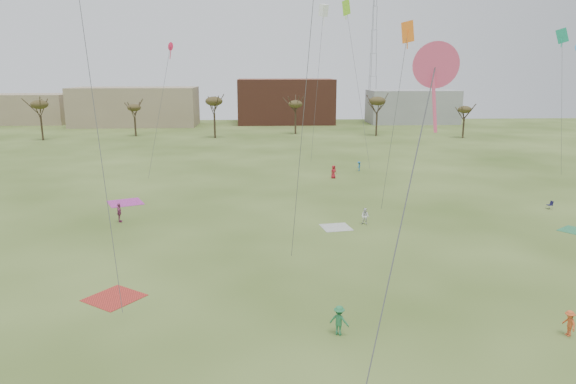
{
  "coord_description": "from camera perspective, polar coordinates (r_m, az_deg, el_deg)",
  "views": [
    {
      "loc": [
        -2.04,
        -27.03,
        14.67
      ],
      "look_at": [
        0.0,
        12.0,
        5.5
      ],
      "focal_mm": 32.76,
      "sensor_mm": 36.0,
      "label": 1
    }
  ],
  "objects": [
    {
      "name": "blanket_olive",
      "position": [
        55.76,
        28.79,
        -3.73
      ],
      "size": [
        3.58,
        3.58,
        0.03
      ],
      "primitive_type": "cube",
      "rotation": [
        0.0,
        0.0,
        0.64
      ],
      "color": "#2E7F4F",
      "rests_on": "ground"
    },
    {
      "name": "building_tan_west",
      "position": [
        162.13,
        -26.11,
        8.1
      ],
      "size": [
        20.0,
        12.0,
        8.0
      ],
      "primitive_type": "cube",
      "color": "#937F60",
      "rests_on": "ground"
    },
    {
      "name": "spectator_mid_d",
      "position": [
        54.04,
        -17.84,
        -2.16
      ],
      "size": [
        0.71,
        1.18,
        1.88
      ],
      "primitive_type": "imported",
      "rotation": [
        0.0,
        0.0,
        1.81
      ],
      "color": "#99406C",
      "rests_on": "ground"
    },
    {
      "name": "flyer_far_c",
      "position": [
        78.27,
        7.71,
        2.81
      ],
      "size": [
        0.89,
        1.05,
        1.41
      ],
      "primitive_type": "imported",
      "rotation": [
        0.0,
        0.0,
        4.23
      ],
      "color": "#22689D",
      "rests_on": "ground"
    },
    {
      "name": "spectator_mid_e",
      "position": [
        51.27,
        8.37,
        -2.63
      ],
      "size": [
        0.98,
        0.92,
        1.61
      ],
      "primitive_type": "imported",
      "rotation": [
        0.0,
        0.0,
        5.75
      ],
      "color": "white",
      "rests_on": "ground"
    },
    {
      "name": "tree_line",
      "position": [
        106.42,
        -3.46,
        9.09
      ],
      "size": [
        117.44,
        49.32,
        8.91
      ],
      "color": "#3A2B1E",
      "rests_on": "ground"
    },
    {
      "name": "flyer_near_center",
      "position": [
        30.58,
        5.57,
        -13.69
      ],
      "size": [
        1.29,
        1.1,
        1.74
      ],
      "primitive_type": "imported",
      "rotation": [
        0.0,
        0.0,
        2.65
      ],
      "color": "#277644",
      "rests_on": "ground"
    },
    {
      "name": "kites_aloft",
      "position": [
        55.77,
        3.19,
        19.39
      ],
      "size": [
        76.45,
        67.99,
        27.77
      ],
      "color": "red",
      "rests_on": "ground"
    },
    {
      "name": "flyer_mid_b",
      "position": [
        34.25,
        28.2,
        -12.43
      ],
      "size": [
        0.65,
        1.02,
        1.51
      ],
      "primitive_type": "imported",
      "rotation": [
        0.0,
        0.0,
        4.8
      ],
      "color": "#D15527",
      "rests_on": "ground"
    },
    {
      "name": "flyer_far_b",
      "position": [
        72.47,
        4.97,
        2.2
      ],
      "size": [
        1.03,
        0.88,
        1.79
      ],
      "primitive_type": "imported",
      "rotation": [
        0.0,
        0.0,
        0.42
      ],
      "color": "#AC1D29",
      "rests_on": "ground"
    },
    {
      "name": "blanket_cream",
      "position": [
        50.16,
        5.24,
        -3.85
      ],
      "size": [
        3.05,
        3.05,
        0.03
      ],
      "primitive_type": "cube",
      "rotation": [
        0.0,
        0.0,
        1.74
      ],
      "color": "beige",
      "rests_on": "ground"
    },
    {
      "name": "building_grey",
      "position": [
        151.34,
        13.31,
        9.0
      ],
      "size": [
        24.0,
        12.0,
        9.0
      ],
      "primitive_type": "cube",
      "color": "gray",
      "rests_on": "ground"
    },
    {
      "name": "ground",
      "position": [
        30.82,
        1.21,
        -15.22
      ],
      "size": [
        260.0,
        260.0,
        0.0
      ],
      "primitive_type": "plane",
      "color": "#334917",
      "rests_on": "ground"
    },
    {
      "name": "blanket_plum",
      "position": [
        61.85,
        -17.24,
        -1.12
      ],
      "size": [
        4.76,
        4.76,
        0.03
      ],
      "primitive_type": "cube",
      "rotation": [
        0.0,
        0.0,
        0.43
      ],
      "color": "#B4379B",
      "rests_on": "ground"
    },
    {
      "name": "camp_chair_right",
      "position": [
        63.08,
        26.51,
        -1.42
      ],
      "size": [
        0.59,
        0.55,
        0.87
      ],
      "rotation": [
        0.0,
        0.0,
        4.8
      ],
      "color": "#161438",
      "rests_on": "ground"
    },
    {
      "name": "building_brick",
      "position": [
        147.45,
        -0.25,
        9.83
      ],
      "size": [
        26.0,
        16.0,
        12.0
      ],
      "primitive_type": "cube",
      "color": "brown",
      "rests_on": "ground"
    },
    {
      "name": "blanket_red",
      "position": [
        36.99,
        -18.33,
        -10.86
      ],
      "size": [
        4.31,
        4.31,
        0.03
      ],
      "primitive_type": "cube",
      "rotation": [
        0.0,
        0.0,
        2.51
      ],
      "color": "#B32D23",
      "rests_on": "ground"
    },
    {
      "name": "building_tan",
      "position": [
        146.12,
        -16.22,
        8.89
      ],
      "size": [
        32.0,
        14.0,
        10.0
      ],
      "primitive_type": "cube",
      "color": "#937F60",
      "rests_on": "ground"
    },
    {
      "name": "radio_tower",
      "position": [
        155.43,
        9.21,
        14.71
      ],
      "size": [
        1.51,
        1.72,
        41.0
      ],
      "color": "#9EA3A8",
      "rests_on": "ground"
    }
  ]
}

